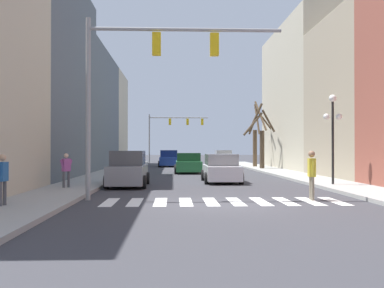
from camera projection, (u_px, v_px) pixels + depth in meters
The scene contains 18 objects.
ground_plane at pixel (227, 205), 15.08m from camera, with size 240.00×240.00×0.00m, color #38383D.
sidewalk_left at pixel (31, 204), 14.81m from camera, with size 2.60×90.00×0.15m.
building_row_left at pixel (53, 99), 33.61m from camera, with size 6.00×50.16×12.68m.
building_row_right at pixel (367, 83), 29.12m from camera, with size 6.00×38.97×12.94m.
crosswalk_stripes at pixel (223, 202), 16.09m from camera, with size 8.55×2.60×0.01m.
traffic_signal_near at pixel (144, 68), 16.65m from camera, with size 7.29×0.28×6.75m.
traffic_signal_far at pixel (171, 127), 58.72m from camera, with size 7.79×0.28×6.37m.
street_lamp_right_corner at pixel (333, 121), 22.17m from camera, with size 0.95×0.36×4.43m.
car_parked_left_mid at pixel (223, 158), 52.10m from camera, with size 2.17×4.71×1.71m.
car_parked_right_near at pixel (221, 169), 25.39m from camera, with size 2.07×4.65×1.59m.
car_parked_left_near at pixel (188, 164), 34.77m from camera, with size 2.18×4.15×1.57m.
car_parked_right_far at pixel (169, 159), 47.44m from camera, with size 2.16×4.50×1.74m.
car_driving_toward_lane at pixel (128, 170), 22.58m from camera, with size 1.99×4.44×1.80m.
pedestrian_on_right_sidewalk at pixel (3, 175), 13.81m from camera, with size 0.25×0.68×1.59m.
pedestrian_crossing_street at pixel (66, 167), 20.24m from camera, with size 0.49×0.56×1.54m.
pedestrian_waiting_at_curb at pixel (312, 171), 16.60m from camera, with size 0.29×0.79×1.83m.
street_tree_left_near at pixel (260, 138), 40.12m from camera, with size 3.24×3.04×5.81m.
street_tree_right_near at pixel (257, 138), 43.99m from camera, with size 2.24×2.28×6.44m.
Camera 1 is at (-1.79, -15.04, 1.91)m, focal length 42.00 mm.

